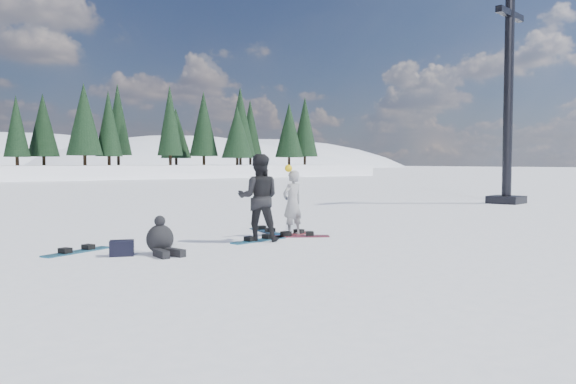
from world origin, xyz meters
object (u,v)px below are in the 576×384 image
object	(u,v)px
lift_tower	(508,121)
snowboard_loose_b	(298,236)
snowboard_loose_a	(266,231)
gear_bag	(122,248)
snowboarder_woman	(292,203)
snowboarder_man	(259,198)
snowboard_loose_c	(77,252)
seated_rider	(161,239)

from	to	relation	value
lift_tower	snowboard_loose_b	distance (m)	15.12
snowboard_loose_a	gear_bag	bearing A→B (deg)	118.12
snowboarder_woman	gear_bag	bearing A→B (deg)	-0.88
lift_tower	gear_bag	size ratio (longest dim) A/B	19.90
snowboarder_man	gear_bag	distance (m)	3.39
snowboard_loose_a	snowboard_loose_b	xyz separation A→B (m)	(0.13, -1.32, 0.00)
snowboard_loose_a	snowboard_loose_c	bearing A→B (deg)	105.84
snowboarder_man	snowboard_loose_c	bearing A→B (deg)	23.52
snowboarder_woman	snowboard_loose_a	world-z (taller)	snowboarder_woman
seated_rider	snowboard_loose_c	world-z (taller)	seated_rider
snowboard_loose_a	lift_tower	bearing A→B (deg)	-72.27
snowboarder_woman	snowboarder_man	bearing A→B (deg)	8.11
seated_rider	snowboard_loose_a	world-z (taller)	seated_rider
gear_bag	seated_rider	bearing A→B (deg)	-19.59
seated_rider	snowboard_loose_c	size ratio (longest dim) A/B	0.63
lift_tower	snowboarder_woman	size ratio (longest dim) A/B	5.09
snowboarder_woman	snowboard_loose_b	world-z (taller)	snowboarder_woman
snowboard_loose_b	seated_rider	bearing A→B (deg)	-139.78
snowboard_loose_c	lift_tower	bearing A→B (deg)	-15.16
gear_bag	snowboard_loose_a	world-z (taller)	gear_bag
lift_tower	snowboard_loose_c	size ratio (longest dim) A/B	5.97
snowboard_loose_c	seated_rider	bearing A→B (deg)	-66.42
snowboard_loose_c	snowboarder_woman	bearing A→B (deg)	-28.38
snowboarder_woman	seated_rider	bearing A→B (deg)	4.30
snowboarder_man	snowboard_loose_a	distance (m)	2.01
seated_rider	snowboard_loose_c	bearing A→B (deg)	129.94
seated_rider	snowboard_loose_b	bearing A→B (deg)	0.12
lift_tower	snowboarder_man	distance (m)	16.05
snowboarder_woman	snowboard_loose_c	bearing A→B (deg)	-11.95
seated_rider	snowboard_loose_c	xyz separation A→B (m)	(-1.33, 1.14, -0.28)
snowboarder_woman	snowboard_loose_b	xyz separation A→B (m)	(-0.02, -0.28, -0.81)
snowboard_loose_c	snowboarder_man	bearing A→B (deg)	-34.61
seated_rider	gear_bag	world-z (taller)	seated_rider
snowboarder_man	snowboard_loose_a	bearing A→B (deg)	-94.14
snowboarder_woman	snowboarder_man	world-z (taller)	snowboarder_man
snowboard_loose_a	snowboarder_woman	bearing A→B (deg)	-165.12
lift_tower	gear_bag	xyz separation A→B (m)	(-18.53, -4.48, -3.49)
gear_bag	snowboarder_woman	bearing A→B (deg)	8.44
lift_tower	snowboard_loose_a	world-z (taller)	lift_tower
snowboard_loose_a	snowboard_loose_b	distance (m)	1.32
snowboard_loose_b	lift_tower	bearing A→B (deg)	46.93
snowboarder_woman	snowboard_loose_b	bearing A→B (deg)	76.67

